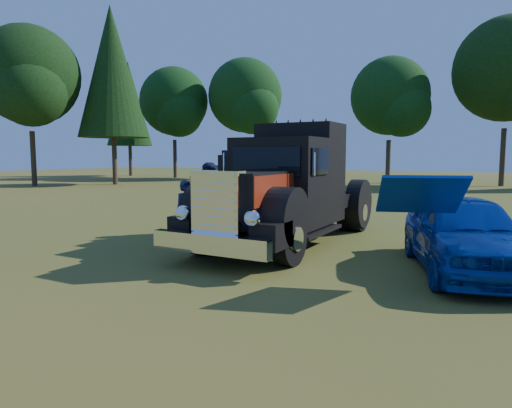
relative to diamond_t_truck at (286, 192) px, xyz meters
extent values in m
plane|color=#2F5117|center=(0.48, -2.75, -1.28)|extent=(120.00, 120.00, 0.00)
cylinder|color=#2D2116|center=(4.48, 27.25, 0.79)|extent=(0.36, 0.36, 4.14)
sphere|color=black|center=(4.48, 27.25, 7.00)|extent=(7.36, 7.36, 7.36)
cylinder|color=#2D2116|center=(-17.52, 28.25, 0.70)|extent=(0.36, 0.36, 3.96)
sphere|color=black|center=(-17.52, 28.25, 6.64)|extent=(7.04, 7.04, 7.04)
sphere|color=black|center=(-16.20, 27.37, 5.32)|extent=(4.84, 4.84, 4.84)
cylinder|color=#2D2116|center=(-25.52, 11.25, 0.70)|extent=(0.36, 0.36, 3.96)
sphere|color=black|center=(-25.52, 11.25, 6.64)|extent=(7.04, 7.04, 7.04)
sphere|color=black|center=(-24.20, 10.37, 5.32)|extent=(4.84, 4.84, 4.84)
cylinder|color=#2D2116|center=(-3.52, 26.75, 0.43)|extent=(0.36, 0.36, 3.42)
sphere|color=black|center=(-3.52, 26.75, 5.56)|extent=(6.08, 6.08, 6.08)
sphere|color=black|center=(-2.38, 25.99, 4.42)|extent=(4.18, 4.18, 4.18)
cylinder|color=#2D2116|center=(-21.52, 15.25, 1.06)|extent=(0.36, 0.36, 4.68)
cone|color=black|center=(-21.52, 15.25, 7.17)|extent=(5.20, 5.20, 9.75)
cylinder|color=#2D2116|center=(-24.52, 26.25, 0.61)|extent=(0.36, 0.36, 3.78)
sphere|color=black|center=(-24.52, 26.25, 6.28)|extent=(6.72, 6.72, 6.72)
sphere|color=black|center=(-23.26, 25.41, 5.02)|extent=(4.62, 4.62, 4.62)
cylinder|color=#2D2116|center=(-31.52, 27.25, 0.88)|extent=(0.36, 0.36, 4.32)
cone|color=black|center=(-31.52, 27.25, 6.52)|extent=(4.80, 4.80, 9.00)
cylinder|color=black|center=(-1.04, -2.08, -0.73)|extent=(0.32, 1.10, 1.10)
cylinder|color=black|center=(1.06, -2.08, -0.73)|extent=(0.32, 1.10, 1.10)
cylinder|color=black|center=(-1.04, 2.72, -0.73)|extent=(0.32, 1.10, 1.10)
cylinder|color=black|center=(1.06, 2.72, -0.73)|extent=(0.32, 1.10, 1.10)
cylinder|color=black|center=(-0.71, 2.72, -0.73)|extent=(0.32, 1.10, 1.10)
cylinder|color=black|center=(0.73, 2.72, -0.73)|extent=(0.32, 1.10, 1.10)
cube|color=black|center=(0.01, 0.52, -0.66)|extent=(1.60, 6.40, 0.28)
cube|color=white|center=(0.01, -3.33, -0.73)|extent=(2.50, 0.22, 0.36)
cube|color=white|center=(0.01, -3.03, -0.03)|extent=(1.05, 0.30, 1.30)
cube|color=black|center=(0.01, -1.98, 0.02)|extent=(1.35, 1.80, 1.10)
cube|color=maroon|center=(-0.68, -1.98, 0.22)|extent=(0.02, 1.80, 0.60)
cube|color=maroon|center=(0.70, -1.98, 0.22)|extent=(0.02, 1.80, 0.60)
cylinder|color=black|center=(-0.94, -2.08, -0.33)|extent=(0.55, 1.24, 1.24)
cylinder|color=black|center=(0.96, -2.08, -0.33)|extent=(0.55, 1.24, 1.24)
sphere|color=white|center=(-0.77, -3.10, -0.23)|extent=(0.32, 0.32, 0.32)
sphere|color=white|center=(0.79, -3.10, -0.23)|extent=(0.32, 0.32, 0.32)
cube|color=black|center=(0.01, -0.43, 0.27)|extent=(2.05, 1.30, 2.10)
cube|color=black|center=(0.01, -1.10, 0.77)|extent=(1.70, 0.05, 0.65)
cube|color=black|center=(0.01, 0.87, 0.47)|extent=(2.05, 1.30, 2.50)
cube|color=black|center=(0.01, 2.52, -0.33)|extent=(2.00, 2.00, 0.35)
cube|color=black|center=(-1.57, 0.20, 0.17)|extent=(1.10, 0.10, 1.50)
cube|color=maroon|center=(-1.57, 0.25, 0.02)|extent=(0.85, 0.05, 0.75)
imported|color=#070B9D|center=(4.12, -0.94, -0.54)|extent=(3.05, 4.67, 1.48)
cube|color=#070B9D|center=(3.57, -2.55, 0.27)|extent=(1.53, 1.30, 0.67)
imported|color=#1F2A4A|center=(-2.20, -1.12, -0.49)|extent=(0.63, 0.69, 1.57)
imported|color=#1B1E40|center=(-2.43, 0.31, -0.28)|extent=(1.23, 1.17, 1.99)
imported|color=#0B3D45|center=(-17.31, 22.60, -0.60)|extent=(2.73, 4.36, 1.36)
camera|label=1|loc=(4.75, -10.20, 0.90)|focal=32.00mm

